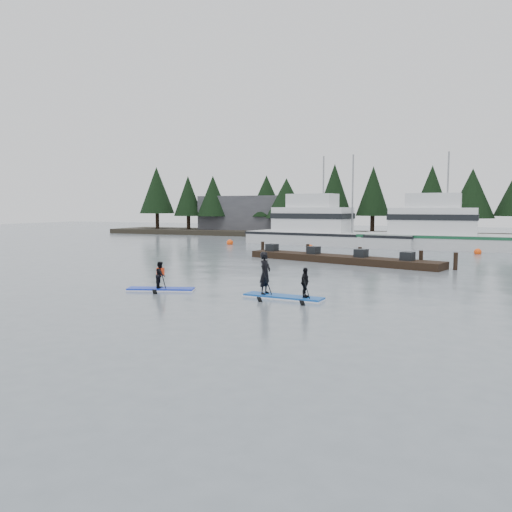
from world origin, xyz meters
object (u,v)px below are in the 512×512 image
at_px(fishing_boat_medium, 450,241).
at_px(fishing_boat_large, 326,237).
at_px(paddleboard_duo, 280,282).
at_px(paddleboard_solo, 161,281).
at_px(floating_dock, 340,259).

bearing_deg(fishing_boat_medium, fishing_boat_large, 177.21).
bearing_deg(paddleboard_duo, paddleboard_solo, -172.32).
bearing_deg(fishing_boat_medium, paddleboard_duo, -99.69).
xyz_separation_m(floating_dock, paddleboard_duo, (0.73, -13.33, 0.40)).
height_order(fishing_boat_large, paddleboard_solo, fishing_boat_large).
height_order(fishing_boat_large, floating_dock, fishing_boat_large).
distance_m(fishing_boat_large, paddleboard_duo, 28.66).
bearing_deg(paddleboard_solo, fishing_boat_large, 71.81).
relative_size(fishing_boat_large, paddleboard_duo, 5.15).
xyz_separation_m(fishing_boat_large, floating_dock, (4.83, -14.78, -0.47)).
bearing_deg(floating_dock, fishing_boat_medium, 82.57).
relative_size(paddleboard_solo, paddleboard_duo, 0.89).
bearing_deg(floating_dock, paddleboard_solo, -91.99).
bearing_deg(fishing_boat_large, paddleboard_solo, -80.61).
relative_size(floating_dock, paddleboard_duo, 4.09).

